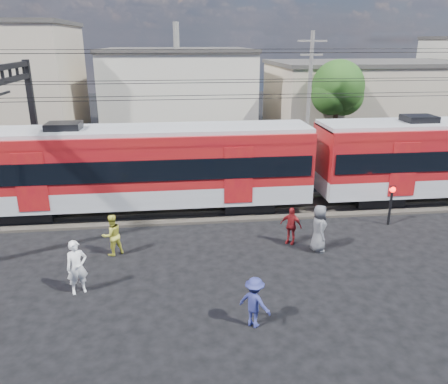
{
  "coord_description": "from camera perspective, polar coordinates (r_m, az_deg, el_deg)",
  "views": [
    {
      "loc": [
        -2.56,
        -12.01,
        7.94
      ],
      "look_at": [
        -0.56,
        5.0,
        1.97
      ],
      "focal_mm": 35.0,
      "sensor_mm": 36.0,
      "label": 1
    }
  ],
  "objects": [
    {
      "name": "building_mideast",
      "position": [
        39.93,
        18.21,
        11.4
      ],
      "size": [
        16.32,
        10.2,
        6.3
      ],
      "color": "tan",
      "rests_on": "ground"
    },
    {
      "name": "pedestrian_d",
      "position": [
        18.08,
        8.72,
        -4.35
      ],
      "size": [
        0.96,
        0.85,
        1.56
      ],
      "primitive_type": "imported",
      "rotation": [
        0.0,
        0.0,
        -0.64
      ],
      "color": "maroon",
      "rests_on": "ground"
    },
    {
      "name": "catenary",
      "position": [
        21.11,
        -23.81,
        9.99
      ],
      "size": [
        70.0,
        9.3,
        7.52
      ],
      "color": "black",
      "rests_on": "ground"
    },
    {
      "name": "commuter_train",
      "position": [
        20.81,
        -10.43,
        3.47
      ],
      "size": [
        50.3,
        3.08,
        4.17
      ],
      "color": "black",
      "rests_on": "ground"
    },
    {
      "name": "track_bed",
      "position": [
        21.66,
        0.53,
        -2.11
      ],
      "size": [
        70.0,
        3.4,
        0.12
      ],
      "primitive_type": "cube",
      "color": "#2D2823",
      "rests_on": "ground"
    },
    {
      "name": "rail_far",
      "position": [
        22.31,
        0.29,
        -1.13
      ],
      "size": [
        70.0,
        0.12,
        0.12
      ],
      "primitive_type": "cube",
      "color": "#59544C",
      "rests_on": "track_bed"
    },
    {
      "name": "pedestrian_a",
      "position": [
        15.23,
        -18.66,
        -9.29
      ],
      "size": [
        0.8,
        0.68,
        1.86
      ],
      "primitive_type": "imported",
      "rotation": [
        0.0,
        0.0,
        0.42
      ],
      "color": "white",
      "rests_on": "ground"
    },
    {
      "name": "pedestrian_e",
      "position": [
        17.58,
        12.29,
        -4.65
      ],
      "size": [
        0.71,
        1.0,
        1.92
      ],
      "primitive_type": "imported",
      "rotation": [
        0.0,
        0.0,
        1.45
      ],
      "color": "#54545A",
      "rests_on": "ground"
    },
    {
      "name": "utility_pole_mid",
      "position": [
        28.54,
        11.03,
        12.02
      ],
      "size": [
        1.8,
        0.24,
        8.5
      ],
      "color": "slate",
      "rests_on": "ground"
    },
    {
      "name": "tree_near",
      "position": [
        32.48,
        14.89,
        12.8
      ],
      "size": [
        3.82,
        3.64,
        6.72
      ],
      "color": "#382619",
      "rests_on": "ground"
    },
    {
      "name": "crossing_signal",
      "position": [
        20.85,
        21.03,
        -0.73
      ],
      "size": [
        0.27,
        0.27,
        1.85
      ],
      "color": "black",
      "rests_on": "ground"
    },
    {
      "name": "pedestrian_c",
      "position": [
        13.02,
        4.0,
        -14.17
      ],
      "size": [
        1.15,
        1.09,
        1.56
      ],
      "primitive_type": "imported",
      "rotation": [
        0.0,
        0.0,
        2.44
      ],
      "color": "navy",
      "rests_on": "ground"
    },
    {
      "name": "ground",
      "position": [
        14.63,
        4.59,
        -13.73
      ],
      "size": [
        120.0,
        120.0,
        0.0
      ],
      "primitive_type": "plane",
      "color": "black",
      "rests_on": "ground"
    },
    {
      "name": "building_midwest",
      "position": [
        39.25,
        -6.02,
        12.85
      ],
      "size": [
        12.24,
        12.24,
        7.3
      ],
      "color": "beige",
      "rests_on": "ground"
    },
    {
      "name": "pedestrian_b",
      "position": [
        17.47,
        -14.41,
        -5.46
      ],
      "size": [
        1.01,
        0.95,
        1.65
      ],
      "primitive_type": "imported",
      "rotation": [
        0.0,
        0.0,
        3.68
      ],
      "color": "gold",
      "rests_on": "ground"
    },
    {
      "name": "rail_near",
      "position": [
        20.92,
        0.79,
        -2.55
      ],
      "size": [
        70.0,
        0.12,
        0.12
      ],
      "primitive_type": "cube",
      "color": "#59544C",
      "rests_on": "track_bed"
    }
  ]
}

